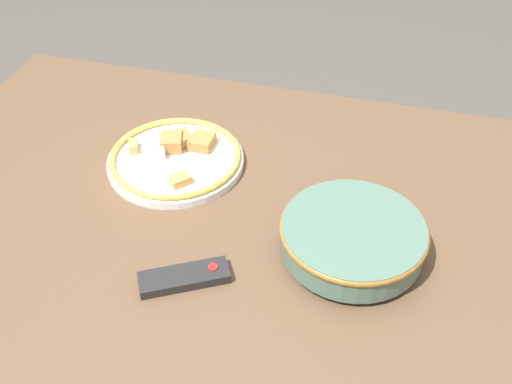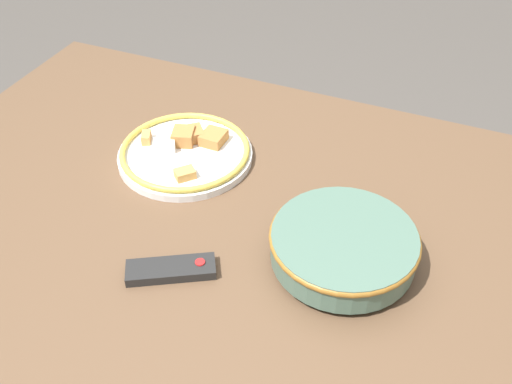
% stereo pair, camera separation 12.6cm
% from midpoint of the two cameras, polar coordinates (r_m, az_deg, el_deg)
% --- Properties ---
extents(dining_table, '(1.50, 1.06, 0.78)m').
position_cam_midpoint_polar(dining_table, '(1.33, -0.91, -4.05)').
color(dining_table, brown).
rests_on(dining_table, ground_plane).
extents(noodle_bowl, '(0.29, 0.29, 0.07)m').
position_cam_midpoint_polar(noodle_bowl, '(1.16, 11.45, -5.19)').
color(noodle_bowl, '#4C6B5B').
rests_on(noodle_bowl, dining_table).
extents(food_plate, '(0.32, 0.32, 0.05)m').
position_cam_midpoint_polar(food_plate, '(1.41, -4.20, 3.74)').
color(food_plate, white).
rests_on(food_plate, dining_table).
extents(tv_remote, '(0.17, 0.13, 0.02)m').
position_cam_midpoint_polar(tv_remote, '(1.15, -5.13, -7.46)').
color(tv_remote, black).
rests_on(tv_remote, dining_table).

